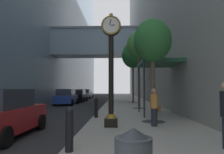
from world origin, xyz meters
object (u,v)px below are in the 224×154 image
Objects in this scene: pedestrian_walking at (154,106)px; car_black_trailing at (79,96)px; street_tree_mid_far at (133,55)px; car_red_near at (0,114)px; bollard_third at (96,107)px; car_blue_mid at (66,97)px; street_clock at (111,63)px; bollard_nearest at (69,129)px; street_tree_mid_near at (139,45)px; street_tree_near at (153,41)px; car_white_far at (86,94)px.

pedestrian_walking is 21.26m from car_black_trailing.
street_tree_mid_far reaches higher than car_black_trailing.
street_tree_mid_far is 1.62× the size of car_red_near.
bollard_third is 0.25× the size of car_blue_mid.
pedestrian_walking is at bearing 4.36° from street_clock.
bollard_nearest is 13.83m from street_tree_mid_near.
car_black_trailing is at bearing 108.86° from pedestrian_walking.
street_tree_near is at bearing -90.00° from street_tree_mid_far.
street_tree_near is at bearing -90.00° from street_tree_mid_near.
car_blue_mid is at bearing -94.01° from car_black_trailing.
street_tree_mid_near is at bearing -90.00° from street_tree_mid_far.
bollard_nearest is 0.17× the size of street_tree_mid_near.
car_blue_mid reaches higher than bollard_nearest.
car_blue_mid is at bearing -167.67° from street_tree_mid_far.
street_tree_mid_near is 9.81m from pedestrian_walking.
car_red_near reaches higher than bollard_nearest.
street_tree_mid_near reaches higher than pedestrian_walking.
street_tree_mid_near is at bearing -70.82° from car_white_far.
street_tree_mid_far reaches higher than car_red_near.
car_black_trailing is (-6.87, 20.12, -0.17)m from pedestrian_walking.
street_clock reaches higher than bollard_third.
street_tree_mid_near reaches higher than bollard_third.
street_tree_mid_near is at bearing 90.00° from street_tree_near.
street_tree_near is 1.15× the size of car_blue_mid.
pedestrian_walking reaches higher than car_blue_mid.
street_tree_mid_far is (0.00, 7.45, 0.29)m from street_tree_mid_near.
bollard_nearest is at bearing -103.87° from street_clock.
street_tree_mid_far reaches higher than bollard_nearest.
car_black_trailing is (-1.12, 21.81, -0.02)m from car_red_near.
car_red_near is (-5.76, -1.70, -0.15)m from pedestrian_walking.
street_clock is at bearing -96.96° from street_tree_mid_far.
car_black_trailing is at bearing 85.99° from car_blue_mid.
street_tree_near is (2.93, -1.49, 3.36)m from bollard_third.
street_tree_near is 1.17× the size of car_red_near.
street_tree_mid_far is at bearing 81.72° from bollard_nearest.
street_clock is 1.13× the size of car_black_trailing.
pedestrian_walking is at bearing 16.42° from car_red_near.
bollard_nearest is at bearing -80.32° from car_black_trailing.
street_tree_mid_near is at bearing -38.18° from car_blue_mid.
bollard_third is 0.26× the size of car_black_trailing.
bollard_third is 5.41m from car_red_near.
street_tree_mid_near is (2.93, 5.96, 4.63)m from bollard_third.
car_white_far is at bearing 109.18° from street_tree_mid_near.
street_tree_mid_near reaches higher than street_clock.
car_blue_mid reaches higher than car_white_far.
car_white_far is 10.38m from car_black_trailing.
bollard_third is at bearing 90.00° from bollard_nearest.
street_tree_mid_near is 1.45× the size of car_blue_mid.
street_tree_mid_far is (2.00, 16.38, 2.82)m from street_clock.
car_blue_mid is (-7.41, 13.28, -3.25)m from street_tree_near.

